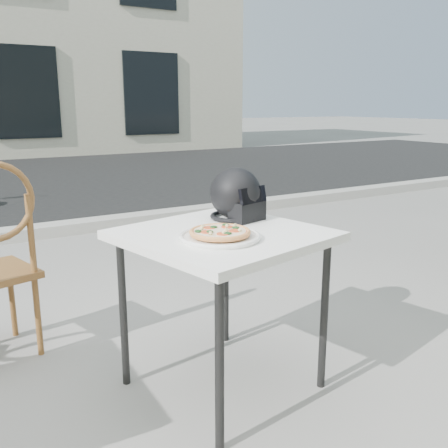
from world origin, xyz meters
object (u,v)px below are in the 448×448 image
plate (220,237)px  helmet (237,196)px  cafe_table_main (223,246)px  pizza (220,232)px

plate → helmet: (0.27, 0.29, 0.10)m
cafe_table_main → pizza: 0.17m
cafe_table_main → pizza: bearing=-126.6°
cafe_table_main → pizza: pizza is taller
cafe_table_main → plate: size_ratio=2.13×
plate → helmet: size_ratio=1.42×
pizza → helmet: bearing=47.4°
helmet → cafe_table_main: bearing=-151.5°
cafe_table_main → plate: plate is taller
helmet → pizza: bearing=-148.3°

